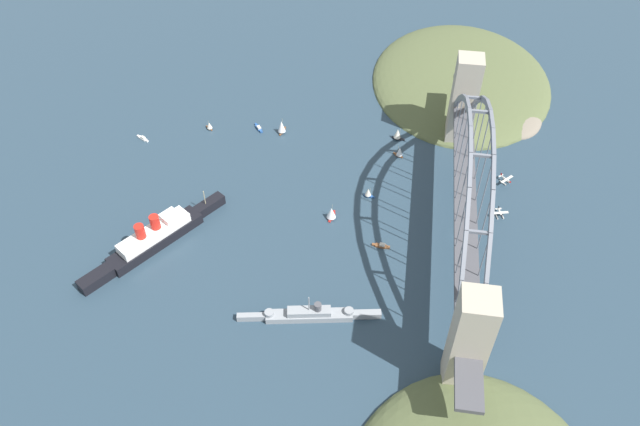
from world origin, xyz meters
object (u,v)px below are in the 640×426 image
Objects in this scene: small_boat_5 at (399,152)px; small_boat_2 at (259,128)px; small_boat_0 at (282,127)px; small_boat_1 at (398,134)px; small_boat_6 at (331,213)px; small_boat_7 at (381,246)px; ocean_liner at (155,237)px; naval_cruiser at (310,314)px; seaplane_taxiing_near_bridge at (500,214)px; seaplane_second_in_formation at (505,180)px; small_boat_3 at (209,126)px; small_boat_4 at (368,192)px; small_boat_8 at (143,138)px; harbor_arch_bridge at (466,196)px.

small_boat_2 is at bearing 81.31° from small_boat_5.
small_boat_0 is 78.13m from small_boat_1.
small_boat_6 reaches higher than small_boat_7.
ocean_liner is at bearing 163.08° from small_boat_2.
naval_cruiser is 7.05× the size of small_boat_7.
seaplane_taxiing_near_bridge is at bearing -126.58° from small_boat_5.
small_boat_0 is (28.49, 147.18, 3.05)m from seaplane_second_in_formation.
ocean_liner is 199.67m from seaplane_taxiing_near_bridge.
small_boat_7 is (-90.10, -124.93, -2.10)m from small_boat_3.
seaplane_second_in_formation is at bearing -9.46° from seaplane_taxiing_near_bridge.
ocean_liner is 127.93m from small_boat_4.
small_boat_0 is at bearing 80.83° from small_boat_5.
small_boat_4 is 158.45m from small_boat_8.
small_boat_6 is at bearing 114.52° from seaplane_second_in_formation.
naval_cruiser is 95.54m from small_boat_4.
small_boat_5 reaches higher than small_boat_8.
seaplane_second_in_formation reaches higher than seaplane_taxiing_near_bridge.
naval_cruiser is at bearing 131.81° from seaplane_taxiing_near_bridge.
small_boat_0 is 17.24m from small_boat_2.
small_boat_8 reaches higher than small_boat_2.
small_boat_3 is (106.99, -1.05, -2.62)m from ocean_liner.
small_boat_3 is at bearing 52.53° from small_boat_6.
seaplane_taxiing_near_bridge is 30.73m from seaplane_second_in_formation.
small_boat_5 is at bearing -87.32° from small_boat_8.
small_boat_0 reaches higher than seaplane_second_in_formation.
harbor_arch_bridge is 103.93m from naval_cruiser.
small_boat_3 is (-3.40, 49.67, -2.19)m from small_boat_0.
seaplane_second_in_formation is 96.96m from small_boat_7.
seaplane_second_in_formation is 238.39m from small_boat_8.
seaplane_second_in_formation is (30.32, -5.05, 0.19)m from seaplane_taxiing_near_bridge.
naval_cruiser reaches higher than seaplane_taxiing_near_bridge.
small_boat_7 is at bearing -120.29° from small_boat_6.
harbor_arch_bridge is 30.15× the size of small_boat_5.
naval_cruiser reaches higher than small_boat_6.
harbor_arch_bridge is 24.39× the size of small_boat_6.
naval_cruiser is 11.29× the size of small_boat_3.
small_boat_6 is (34.97, -95.02, -1.19)m from ocean_liner.
small_boat_7 is at bearing 132.11° from seaplane_second_in_formation.
small_boat_2 is at bearing 91.95° from small_boat_1.
harbor_arch_bridge is 25.13× the size of small_boat_8.
small_boat_0 is (110.39, -50.73, -0.42)m from ocean_liner.
naval_cruiser is at bearing -133.12° from small_boat_8.
ocean_liner is at bearing -155.70° from small_boat_8.
ocean_liner is 98.20m from small_boat_8.
small_boat_6 is at bearing 137.91° from small_boat_4.
seaplane_taxiing_near_bridge is at bearing -80.36° from small_boat_6.
small_boat_5 is 0.83× the size of small_boat_8.
ocean_liner is at bearing 68.76° from naval_cruiser.
seaplane_taxiing_near_bridge is (88.22, -98.63, -0.96)m from naval_cruiser.
ocean_liner is at bearing 155.32° from small_boat_0.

